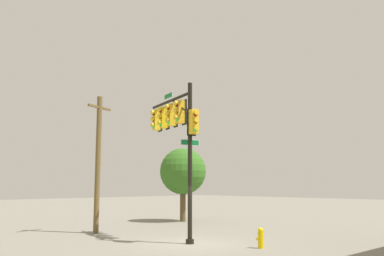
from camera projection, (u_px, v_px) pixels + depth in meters
The scene contains 5 objects.
ground_plane at pixel (190, 244), 18.06m from camera, with size 120.00×120.00×0.00m, color gray.
signal_pole_assembly at pixel (176, 126), 20.03m from camera, with size 4.82×1.72×7.21m.
utility_pole at pixel (98, 161), 22.50m from camera, with size 0.69×1.74×7.41m.
fire_hydrant at pixel (261, 238), 16.86m from camera, with size 0.33×0.24×0.83m.
tree_near at pixel (183, 171), 29.43m from camera, with size 3.29×3.29×5.16m.
Camera 1 is at (-13.54, 12.72, 2.58)m, focal length 38.68 mm.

